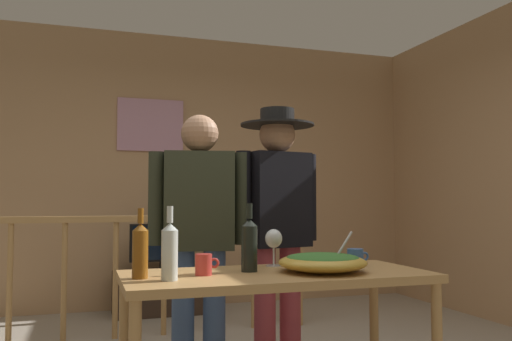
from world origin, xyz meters
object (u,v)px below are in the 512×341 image
(flat_screen_tv, at_px, (162,243))
(wine_bottle_clear, at_px, (170,250))
(person_standing_left, at_px, (199,226))
(framed_picture, at_px, (151,125))
(mug_blue, at_px, (356,258))
(person_standing_right, at_px, (277,217))
(wine_glass, at_px, (274,240))
(tv_console, at_px, (161,292))
(stair_railing, at_px, (169,258))
(wine_bottle_dark, at_px, (249,244))
(serving_table, at_px, (277,289))
(salad_bowl, at_px, (323,261))
(wine_bottle_amber, at_px, (140,250))
(mug_red, at_px, (204,264))

(flat_screen_tv, xyz_separation_m, wine_bottle_clear, (-0.37, -2.89, 0.20))
(flat_screen_tv, height_order, person_standing_left, person_standing_left)
(wine_bottle_clear, bearing_deg, framed_picture, 84.87)
(mug_blue, distance_m, person_standing_right, 0.64)
(person_standing_left, bearing_deg, wine_glass, 137.01)
(framed_picture, xyz_separation_m, tv_console, (0.08, -0.29, -1.67))
(stair_railing, height_order, wine_bottle_dark, wine_bottle_dark)
(mug_blue, bearing_deg, serving_table, -169.41)
(serving_table, height_order, wine_bottle_dark, wine_bottle_dark)
(person_standing_left, relative_size, person_standing_right, 0.96)
(flat_screen_tv, distance_m, person_standing_left, 2.16)
(serving_table, height_order, salad_bowl, salad_bowl)
(flat_screen_tv, distance_m, mug_blue, 2.78)
(wine_bottle_amber, bearing_deg, flat_screen_tv, 80.18)
(wine_bottle_amber, height_order, wine_bottle_clear, wine_bottle_clear)
(wine_glass, xyz_separation_m, wine_bottle_clear, (-0.60, -0.33, -0.01))
(salad_bowl, distance_m, mug_red, 0.57)
(serving_table, xyz_separation_m, wine_bottle_clear, (-0.53, -0.11, 0.21))
(flat_screen_tv, height_order, salad_bowl, salad_bowl)
(salad_bowl, bearing_deg, wine_bottle_amber, 176.95)
(mug_blue, bearing_deg, wine_bottle_amber, -175.07)
(framed_picture, height_order, person_standing_right, framed_picture)
(salad_bowl, height_order, mug_red, salad_bowl)
(framed_picture, height_order, serving_table, framed_picture)
(wine_bottle_amber, bearing_deg, framed_picture, 82.62)
(wine_glass, bearing_deg, person_standing_right, 67.24)
(stair_railing, xyz_separation_m, person_standing_left, (-0.03, -1.35, 0.33))
(flat_screen_tv, height_order, mug_red, flat_screen_tv)
(wine_bottle_amber, height_order, mug_red, wine_bottle_amber)
(stair_railing, distance_m, salad_bowl, 2.10)
(tv_console, distance_m, person_standing_left, 2.29)
(wine_glass, distance_m, mug_blue, 0.44)
(framed_picture, relative_size, stair_railing, 0.21)
(wine_bottle_clear, relative_size, mug_red, 2.82)
(stair_railing, xyz_separation_m, salad_bowl, (0.43, -2.05, 0.18))
(tv_console, bearing_deg, mug_red, -93.91)
(wine_bottle_dark, distance_m, wine_bottle_clear, 0.45)
(mug_red, bearing_deg, wine_bottle_amber, -176.62)
(mug_blue, bearing_deg, tv_console, 103.07)
(mug_blue, bearing_deg, wine_bottle_clear, -169.05)
(flat_screen_tv, bearing_deg, framed_picture, 104.01)
(wine_bottle_amber, distance_m, mug_blue, 1.13)
(mug_blue, bearing_deg, flat_screen_tv, 103.22)
(mug_blue, height_order, mug_red, mug_red)
(framed_picture, relative_size, person_standing_left, 0.42)
(framed_picture, xyz_separation_m, person_standing_left, (-0.00, -2.46, -0.93))
(framed_picture, distance_m, flat_screen_tv, 1.24)
(wine_glass, distance_m, wine_bottle_amber, 0.75)
(wine_bottle_clear, distance_m, mug_blue, 1.03)
(person_standing_right, bearing_deg, flat_screen_tv, -90.48)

